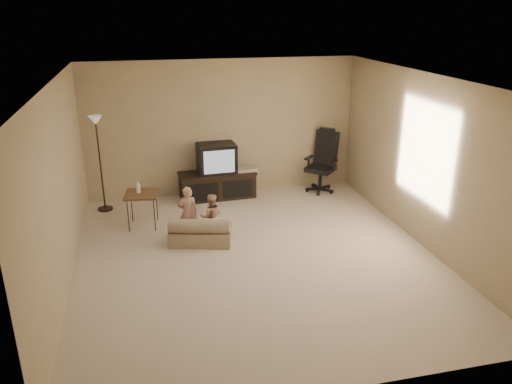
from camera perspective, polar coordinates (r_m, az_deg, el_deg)
floor at (r=7.18m, az=0.06°, el=-7.43°), size 5.50×5.50×0.00m
room_shell at (r=6.61m, az=0.07°, el=4.28°), size 5.50×5.50×5.50m
tv_stand at (r=9.25m, az=-4.42°, el=1.89°), size 1.46×0.60×1.03m
office_chair at (r=9.66m, az=7.58°, el=2.62°), size 0.78×0.78×1.20m
side_table at (r=8.16m, az=-12.99°, el=-0.26°), size 0.57×0.57×0.77m
floor_lamp at (r=8.81m, az=-17.63°, el=5.42°), size 0.26×0.26×1.67m
child_sofa at (r=7.54m, az=-6.36°, el=-4.63°), size 1.00×0.73×0.44m
toddler_left at (r=7.64m, az=-7.79°, el=-2.37°), size 0.33×0.25×0.84m
toddler_right at (r=7.62m, az=-5.13°, el=-2.81°), size 0.36×0.21×0.72m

